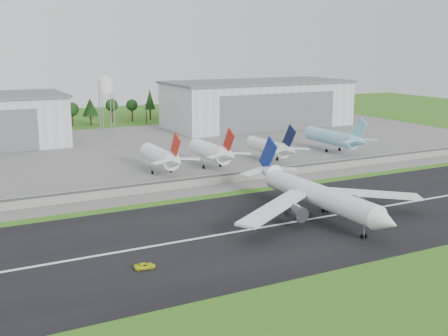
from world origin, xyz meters
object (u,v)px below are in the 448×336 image
ground_vehicle (145,266)px  parked_jet_navy (272,147)px  parked_jet_red_b (214,152)px  main_airliner (320,201)px  parked_jet_skyblue (336,138)px  parked_jet_red_a (163,157)px

ground_vehicle → parked_jet_navy: size_ratio=0.14×
parked_jet_red_b → main_airliner: bearing=-91.7°
main_airliner → parked_jet_red_b: bearing=-92.2°
main_airliner → ground_vehicle: 53.76m
main_airliner → parked_jet_navy: bearing=-112.6°
parked_jet_red_b → parked_jet_skyblue: (60.18, 4.99, -0.12)m
ground_vehicle → parked_jet_red_a: bearing=-16.2°
main_airliner → parked_jet_red_a: (-17.90, 67.01, 1.40)m
ground_vehicle → parked_jet_skyblue: (114.63, 83.18, 5.54)m
ground_vehicle → main_airliner: bearing=-70.4°
ground_vehicle → parked_jet_red_a: size_ratio=0.14×
parked_jet_red_b → parked_jet_skyblue: parked_jet_red_b is taller
main_airliner → parked_jet_navy: main_airliner is taller
parked_jet_navy → parked_jet_skyblue: size_ratio=0.84×
ground_vehicle → parked_jet_skyblue: bearing=-46.4°
parked_jet_red_a → parked_jet_red_b: bearing=0.0°
main_airliner → parked_jet_red_b: size_ratio=1.89×
parked_jet_navy → main_airliner: bearing=-112.1°
parked_jet_red_b → parked_jet_skyblue: 60.39m
parked_jet_red_b → parked_jet_skyblue: size_ratio=0.84×
parked_jet_red_a → parked_jet_skyblue: bearing=3.6°
parked_jet_red_a → ground_vehicle: bearing=-113.8°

